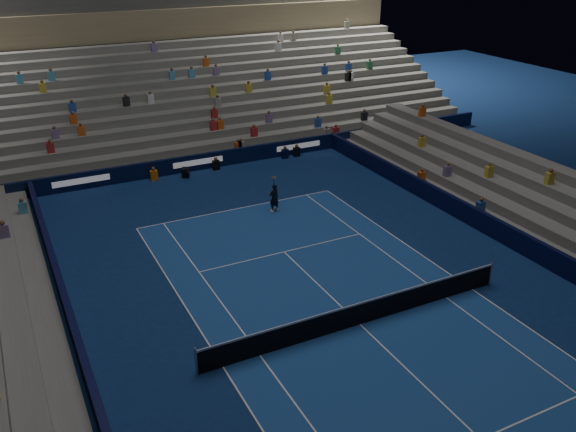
% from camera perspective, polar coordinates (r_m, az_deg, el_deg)
% --- Properties ---
extents(ground, '(90.00, 90.00, 0.00)m').
position_cam_1_polar(ground, '(23.16, 6.79, -10.12)').
color(ground, navy).
rests_on(ground, ground).
extents(court_surface, '(10.97, 23.77, 0.01)m').
position_cam_1_polar(court_surface, '(23.16, 6.79, -10.11)').
color(court_surface, navy).
rests_on(court_surface, ground).
extents(sponsor_barrier_far, '(44.00, 0.25, 1.00)m').
position_cam_1_polar(sponsor_barrier_far, '(37.99, -8.54, 5.04)').
color(sponsor_barrier_far, black).
rests_on(sponsor_barrier_far, ground).
extents(sponsor_barrier_east, '(0.25, 37.00, 1.00)m').
position_cam_1_polar(sponsor_barrier_east, '(28.78, 23.30, -3.55)').
color(sponsor_barrier_east, black).
rests_on(sponsor_barrier_east, ground).
extents(sponsor_barrier_west, '(0.25, 37.00, 1.00)m').
position_cam_1_polar(sponsor_barrier_west, '(20.17, -17.90, -15.68)').
color(sponsor_barrier_west, black).
rests_on(sponsor_barrier_west, ground).
extents(grandstand_main, '(44.00, 15.20, 11.20)m').
position_cam_1_polar(grandstand_main, '(45.91, -12.66, 11.92)').
color(grandstand_main, slate).
rests_on(grandstand_main, ground).
extents(tennis_net, '(12.90, 0.10, 1.10)m').
position_cam_1_polar(tennis_net, '(22.88, 6.86, -9.09)').
color(tennis_net, '#B2B2B7').
rests_on(tennis_net, ground).
extents(tennis_player, '(0.60, 0.43, 1.53)m').
position_cam_1_polar(tennis_player, '(31.65, -1.32, 1.71)').
color(tennis_player, black).
rests_on(tennis_player, ground).
extents(broadcast_camera, '(0.60, 0.95, 0.57)m').
position_cam_1_polar(broadcast_camera, '(36.98, -9.62, 4.07)').
color(broadcast_camera, black).
rests_on(broadcast_camera, ground).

